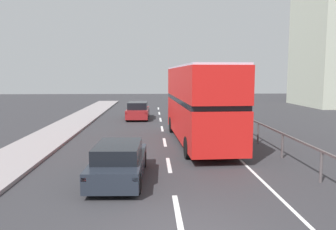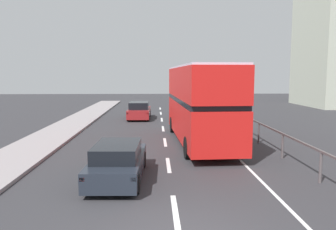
{
  "view_description": "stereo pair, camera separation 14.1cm",
  "coord_description": "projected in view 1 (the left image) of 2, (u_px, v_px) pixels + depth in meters",
  "views": [
    {
      "loc": [
        -0.68,
        -7.35,
        3.73
      ],
      "look_at": [
        0.06,
        8.43,
        1.85
      ],
      "focal_mm": 35.9,
      "sensor_mm": 36.0,
      "label": 1
    },
    {
      "loc": [
        -0.54,
        -7.36,
        3.73
      ],
      "look_at": [
        0.06,
        8.43,
        1.85
      ],
      "focal_mm": 35.9,
      "sensor_mm": 36.0,
      "label": 2
    }
  ],
  "objects": [
    {
      "name": "bridge_side_railing",
      "position": [
        269.0,
        131.0,
        16.82
      ],
      "size": [
        0.1,
        42.0,
        1.15
      ],
      "color": "#544C4D",
      "rests_on": "ground"
    },
    {
      "name": "sedan_car_ahead",
      "position": [
        138.0,
        111.0,
        28.68
      ],
      "size": [
        1.91,
        4.45,
        1.47
      ],
      "rotation": [
        0.0,
        0.0,
        -0.02
      ],
      "color": "maroon",
      "rests_on": "ground"
    },
    {
      "name": "hatchback_car_near",
      "position": [
        119.0,
        162.0,
        12.01
      ],
      "size": [
        1.89,
        4.53,
        1.34
      ],
      "rotation": [
        0.0,
        0.0,
        -0.03
      ],
      "color": "#202630",
      "rests_on": "ground"
    },
    {
      "name": "lane_paint_markings",
      "position": [
        205.0,
        151.0,
        16.66
      ],
      "size": [
        3.35,
        46.0,
        0.01
      ],
      "color": "silver",
      "rests_on": "ground"
    },
    {
      "name": "double_decker_bus_red",
      "position": [
        200.0,
        102.0,
        18.32
      ],
      "size": [
        2.98,
        10.15,
        4.24
      ],
      "rotation": [
        0.0,
        0.0,
        0.05
      ],
      "color": "red",
      "rests_on": "ground"
    }
  ]
}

